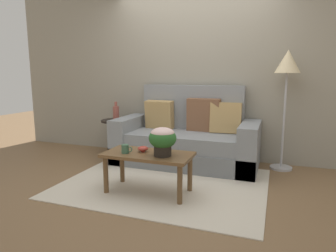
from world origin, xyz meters
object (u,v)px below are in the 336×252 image
object	(u,v)px
potted_plant	(163,139)
coffee_mug	(125,149)
couch	(187,140)
snack_bowl	(143,149)
coffee_table	(148,159)
floor_lamp	(287,71)
side_table	(116,131)
table_vase	(116,113)

from	to	relation	value
potted_plant	coffee_mug	bearing A→B (deg)	-174.96
couch	snack_bowl	world-z (taller)	couch
couch	coffee_table	world-z (taller)	couch
couch	floor_lamp	xyz separation A→B (m)	(1.30, 0.19, 0.98)
side_table	potted_plant	world-z (taller)	potted_plant
floor_lamp	potted_plant	xyz separation A→B (m)	(-1.20, -1.45, -0.70)
side_table	snack_bowl	distance (m)	1.67
potted_plant	snack_bowl	distance (m)	0.32
potted_plant	snack_bowl	xyz separation A→B (m)	(-0.27, 0.09, -0.15)
side_table	coffee_mug	world-z (taller)	side_table
side_table	couch	bearing A→B (deg)	-5.03
coffee_table	side_table	world-z (taller)	side_table
coffee_mug	table_vase	bearing A→B (deg)	123.00
coffee_mug	snack_bowl	world-z (taller)	coffee_mug
floor_lamp	side_table	bearing A→B (deg)	-178.11
coffee_mug	table_vase	world-z (taller)	table_vase
potted_plant	table_vase	world-z (taller)	table_vase
coffee_mug	table_vase	distance (m)	1.67
coffee_table	coffee_mug	bearing A→B (deg)	-159.90
couch	snack_bowl	distance (m)	1.19
snack_bowl	table_vase	world-z (taller)	table_vase
side_table	floor_lamp	xyz separation A→B (m)	(2.53, 0.08, 0.94)
coffee_mug	snack_bowl	size ratio (longest dim) A/B	1.08
couch	side_table	world-z (taller)	couch
coffee_table	side_table	bearing A→B (deg)	131.02
coffee_table	potted_plant	bearing A→B (deg)	-13.88
floor_lamp	table_vase	size ratio (longest dim) A/B	5.44
couch	coffee_table	xyz separation A→B (m)	(-0.09, -1.21, 0.03)
couch	coffee_table	distance (m)	1.21
table_vase	potted_plant	bearing A→B (deg)	-45.74
floor_lamp	table_vase	world-z (taller)	floor_lamp
coffee_table	floor_lamp	xyz separation A→B (m)	(1.39, 1.40, 0.95)
coffee_table	floor_lamp	bearing A→B (deg)	45.28
side_table	table_vase	xyz separation A→B (m)	(0.01, -0.01, 0.29)
side_table	snack_bowl	xyz separation A→B (m)	(1.07, -1.28, 0.09)
table_vase	floor_lamp	bearing A→B (deg)	2.11
side_table	floor_lamp	distance (m)	2.70
coffee_table	potted_plant	world-z (taller)	potted_plant
couch	coffee_mug	size ratio (longest dim) A/B	16.14
side_table	coffee_mug	distance (m)	1.68
coffee_table	table_vase	distance (m)	1.76
coffee_mug	side_table	bearing A→B (deg)	123.24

